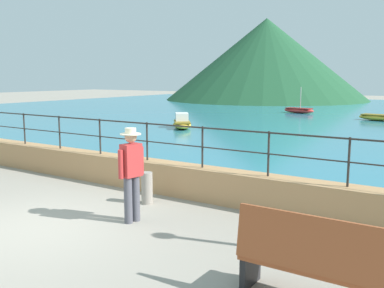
{
  "coord_description": "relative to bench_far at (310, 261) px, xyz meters",
  "views": [
    {
      "loc": [
        6.4,
        -4.68,
        2.66
      ],
      "look_at": [
        0.94,
        3.7,
        1.1
      ],
      "focal_mm": 40.6,
      "sensor_mm": 36.0,
      "label": 1
    }
  ],
  "objects": [
    {
      "name": "lake_water",
      "position": [
        -4.95,
        25.81,
        -0.53
      ],
      "size": [
        64.0,
        44.32,
        0.06
      ],
      "primitive_type": "cube",
      "color": "teal",
      "rests_on": "ground"
    },
    {
      "name": "bollard",
      "position": [
        -4.2,
        2.21,
        -0.22
      ],
      "size": [
        0.24,
        0.24,
        0.67
      ],
      "primitive_type": "cylinder",
      "color": "gray",
      "rests_on": "ground"
    },
    {
      "name": "boat_3",
      "position": [
        -3.32,
        22.9,
        -0.3
      ],
      "size": [
        2.43,
        1.32,
        0.36
      ],
      "color": "gold",
      "rests_on": "lake_water"
    },
    {
      "name": "promenade_wall",
      "position": [
        -4.95,
        3.17,
        -0.21
      ],
      "size": [
        20.0,
        0.56,
        0.7
      ],
      "primitive_type": "cube",
      "color": "tan",
      "rests_on": "ground"
    },
    {
      "name": "railing",
      "position": [
        -4.95,
        3.17,
        0.76
      ],
      "size": [
        18.44,
        0.04,
        0.9
      ],
      "color": "#282623",
      "rests_on": "promenade_wall"
    },
    {
      "name": "person_walking",
      "position": [
        -3.69,
        1.15,
        0.42
      ],
      "size": [
        0.38,
        0.56,
        1.75
      ],
      "color": "#4C4C56",
      "rests_on": "ground"
    },
    {
      "name": "boat_0",
      "position": [
        -9.12,
        25.56,
        -0.3
      ],
      "size": [
        2.42,
        1.26,
        1.85
      ],
      "color": "red",
      "rests_on": "lake_water"
    },
    {
      "name": "bench_far",
      "position": [
        0.0,
        0.0,
        0.0
      ],
      "size": [
        1.7,
        0.56,
        1.13
      ],
      "color": "#9E4C28",
      "rests_on": "ground"
    },
    {
      "name": "boat_2",
      "position": [
        -10.94,
        13.36,
        -0.23
      ],
      "size": [
        2.11,
        2.37,
        0.76
      ],
      "color": "gold",
      "rests_on": "lake_water"
    },
    {
      "name": "ground_plane",
      "position": [
        -4.95,
        -0.03,
        -0.56
      ],
      "size": [
        120.0,
        120.0,
        0.0
      ],
      "primitive_type": "plane",
      "color": "gray"
    },
    {
      "name": "hill_main",
      "position": [
        -18.61,
        41.22,
        3.96
      ],
      "size": [
        22.51,
        22.51,
        9.03
      ],
      "primitive_type": "cone",
      "color": "#1E4C2D",
      "rests_on": "ground"
    }
  ]
}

